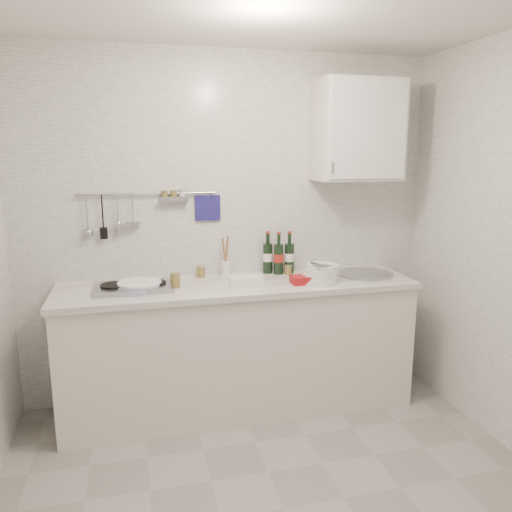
{
  "coord_description": "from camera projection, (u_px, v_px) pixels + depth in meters",
  "views": [
    {
      "loc": [
        -0.69,
        -2.15,
        1.8
      ],
      "look_at": [
        0.07,
        0.9,
        1.15
      ],
      "focal_mm": 35.0,
      "sensor_mm": 36.0,
      "label": 1
    }
  ],
  "objects": [
    {
      "name": "wall_rail",
      "position": [
        145.0,
        208.0,
        3.43
      ],
      "size": [
        0.98,
        0.09,
        0.34
      ],
      "color": "#93969B",
      "rests_on": "back_wall"
    },
    {
      "name": "counter",
      "position": [
        240.0,
        349.0,
        3.53
      ],
      "size": [
        2.44,
        0.64,
        0.96
      ],
      "color": "silver",
      "rests_on": "floor"
    },
    {
      "name": "plate_stack_hob",
      "position": [
        138.0,
        286.0,
        3.24
      ],
      "size": [
        0.31,
        0.31,
        0.05
      ],
      "rotation": [
        0.0,
        0.0,
        0.07
      ],
      "color": "#4C5AAC",
      "rests_on": "counter"
    },
    {
      "name": "utensil_crock",
      "position": [
        226.0,
        266.0,
        3.61
      ],
      "size": [
        0.07,
        0.07,
        0.29
      ],
      "rotation": [
        0.0,
        0.0,
        0.32
      ],
      "color": "white",
      "rests_on": "counter"
    },
    {
      "name": "floor",
      "position": [
        284.0,
        509.0,
        2.57
      ],
      "size": [
        3.0,
        3.0,
        0.0
      ],
      "primitive_type": "plane",
      "color": "gray",
      "rests_on": "ground"
    },
    {
      "name": "jar_c",
      "position": [
        308.0,
        271.0,
        3.59
      ],
      "size": [
        0.06,
        0.06,
        0.08
      ],
      "rotation": [
        0.0,
        0.0,
        -0.21
      ],
      "color": "olive",
      "rests_on": "counter"
    },
    {
      "name": "jar_b",
      "position": [
        288.0,
        269.0,
        3.66
      ],
      "size": [
        0.06,
        0.06,
        0.07
      ],
      "rotation": [
        0.0,
        0.0,
        -0.2
      ],
      "color": "olive",
      "rests_on": "counter"
    },
    {
      "name": "wine_bottles",
      "position": [
        279.0,
        253.0,
        3.67
      ],
      "size": [
        0.23,
        0.12,
        0.31
      ],
      "rotation": [
        0.0,
        0.0,
        -0.25
      ],
      "color": "black",
      "rests_on": "counter"
    },
    {
      "name": "butter_dish",
      "position": [
        246.0,
        281.0,
        3.34
      ],
      "size": [
        0.23,
        0.14,
        0.07
      ],
      "primitive_type": "cube",
      "rotation": [
        0.0,
        0.0,
        -0.12
      ],
      "color": "white",
      "rests_on": "counter"
    },
    {
      "name": "jar_a",
      "position": [
        201.0,
        271.0,
        3.58
      ],
      "size": [
        0.06,
        0.06,
        0.09
      ],
      "rotation": [
        0.0,
        0.0,
        -0.05
      ],
      "color": "olive",
      "rests_on": "counter"
    },
    {
      "name": "jar_d",
      "position": [
        175.0,
        279.0,
        3.3
      ],
      "size": [
        0.07,
        0.07,
        0.11
      ],
      "rotation": [
        0.0,
        0.0,
        -0.06
      ],
      "color": "olive",
      "rests_on": "counter"
    },
    {
      "name": "strawberry_punnet",
      "position": [
        301.0,
        280.0,
        3.4
      ],
      "size": [
        0.13,
        0.13,
        0.05
      ],
      "primitive_type": "cube",
      "rotation": [
        0.0,
        0.0,
        -0.02
      ],
      "color": "#AC131A",
      "rests_on": "counter"
    },
    {
      "name": "wall_cabinet",
      "position": [
        358.0,
        131.0,
        3.54
      ],
      "size": [
        0.6,
        0.38,
        0.7
      ],
      "color": "silver",
      "rests_on": "back_wall"
    },
    {
      "name": "plate_stack_sink",
      "position": [
        320.0,
        274.0,
        3.45
      ],
      "size": [
        0.29,
        0.28,
        0.12
      ],
      "rotation": [
        0.0,
        0.0,
        0.33
      ],
      "color": "white",
      "rests_on": "counter"
    },
    {
      "name": "back_wall",
      "position": [
        230.0,
        229.0,
        3.64
      ],
      "size": [
        3.0,
        0.02,
        2.5
      ],
      "primitive_type": "cube",
      "color": "silver",
      "rests_on": "floor"
    }
  ]
}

